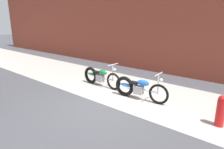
# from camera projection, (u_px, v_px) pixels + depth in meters

# --- Properties ---
(ground_plane) EXTENTS (80.00, 80.00, 0.00)m
(ground_plane) POSITION_uv_depth(u_px,v_px,m) (106.00, 105.00, 6.41)
(ground_plane) COLOR #47474C
(sidewalk_slab) EXTENTS (36.00, 3.50, 0.01)m
(sidewalk_slab) POSITION_uv_depth(u_px,v_px,m) (136.00, 91.00, 7.70)
(sidewalk_slab) COLOR #B2ADA3
(sidewalk_slab) RESTS_ON ground
(brick_building_wall) EXTENTS (36.00, 0.50, 4.99)m
(brick_building_wall) POSITION_uv_depth(u_px,v_px,m) (178.00, 24.00, 9.58)
(brick_building_wall) COLOR brown
(brick_building_wall) RESTS_ON ground
(motorcycle_green) EXTENTS (2.01, 0.58, 1.03)m
(motorcycle_green) POSITION_uv_depth(u_px,v_px,m) (99.00, 76.00, 8.30)
(motorcycle_green) COLOR black
(motorcycle_green) RESTS_ON ground
(motorcycle_blue) EXTENTS (2.01, 0.58, 1.03)m
(motorcycle_blue) POSITION_uv_depth(u_px,v_px,m) (137.00, 88.00, 6.86)
(motorcycle_blue) COLOR black
(motorcycle_blue) RESTS_ON ground
(fire_hydrant) EXTENTS (0.22, 0.22, 0.84)m
(fire_hydrant) POSITION_uv_depth(u_px,v_px,m) (221.00, 111.00, 5.04)
(fire_hydrant) COLOR red
(fire_hydrant) RESTS_ON ground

